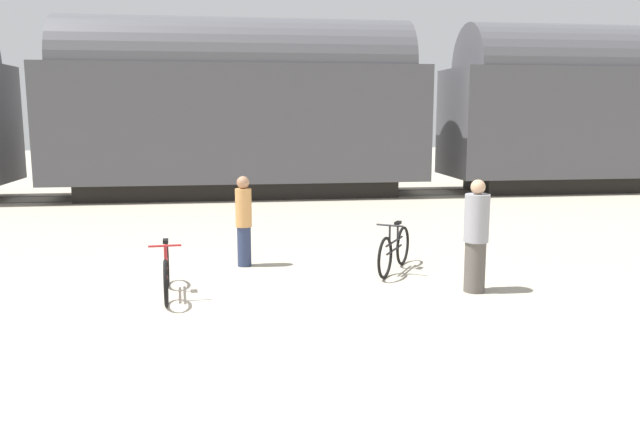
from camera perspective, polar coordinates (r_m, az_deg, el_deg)
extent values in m
plane|color=#B2A893|center=(8.34, -6.39, -9.71)|extent=(80.00, 80.00, 0.00)
cube|color=black|center=(20.62, -7.30, 2.37)|extent=(10.04, 2.35, 0.55)
cube|color=#4C4C51|center=(20.48, -7.42, 8.18)|extent=(11.95, 3.14, 3.62)
cylinder|color=#4C4C51|center=(20.53, -7.53, 13.24)|extent=(11.00, 2.98, 2.98)
cube|color=black|center=(24.50, 25.01, 2.65)|extent=(10.04, 2.35, 0.55)
cube|color=#4C4C51|center=(24.39, 25.34, 7.53)|extent=(11.95, 3.14, 3.62)
cylinder|color=#4C4C51|center=(24.43, 25.64, 11.77)|extent=(11.00, 2.98, 2.98)
cube|color=#4C4238|center=(19.94, -7.26, 1.36)|extent=(50.13, 0.07, 0.01)
cube|color=#4C4238|center=(21.36, -7.30, 1.88)|extent=(50.13, 0.07, 0.01)
torus|color=black|center=(10.29, 5.97, -4.04)|extent=(0.41, 0.62, 0.70)
torus|color=black|center=(11.24, 7.58, -2.94)|extent=(0.41, 0.62, 0.70)
cylinder|color=black|center=(10.73, 6.83, -2.54)|extent=(0.50, 0.79, 0.04)
cylinder|color=black|center=(10.76, 6.81, -3.30)|extent=(0.46, 0.72, 0.04)
cylinder|color=black|center=(10.87, 7.12, -1.61)|extent=(0.04, 0.04, 0.29)
cube|color=black|center=(10.84, 7.13, -0.86)|extent=(0.17, 0.21, 0.05)
cylinder|color=black|center=(10.43, 6.39, -1.96)|extent=(0.04, 0.04, 0.32)
cylinder|color=black|center=(10.40, 6.40, -1.09)|extent=(0.41, 0.27, 0.03)
torus|color=black|center=(9.03, -13.91, -6.21)|extent=(0.11, 0.68, 0.67)
torus|color=black|center=(10.09, -13.81, -4.59)|extent=(0.11, 0.68, 0.67)
cylinder|color=#A31E23|center=(9.52, -13.89, -4.35)|extent=(0.12, 0.96, 0.04)
cylinder|color=#A31E23|center=(9.55, -13.86, -5.17)|extent=(0.11, 0.87, 0.04)
cylinder|color=#A31E23|center=(9.67, -13.91, -3.28)|extent=(0.04, 0.04, 0.28)
cube|color=black|center=(9.64, -13.94, -2.47)|extent=(0.10, 0.21, 0.05)
cylinder|color=#A31E23|center=(9.19, -13.96, -3.84)|extent=(0.04, 0.04, 0.31)
cylinder|color=#A31E23|center=(9.16, -14.00, -2.89)|extent=(0.46, 0.07, 0.03)
cylinder|color=#283351|center=(11.14, -6.94, -3.00)|extent=(0.24, 0.24, 0.71)
cylinder|color=tan|center=(11.02, -7.01, 0.53)|extent=(0.29, 0.29, 0.67)
sphere|color=#A37556|center=(10.96, -7.06, 2.84)|extent=(0.22, 0.22, 0.22)
cylinder|color=#514C47|center=(9.77, 13.97, -4.74)|extent=(0.31, 0.31, 0.78)
cylinder|color=gray|center=(9.62, 14.14, -0.41)|extent=(0.37, 0.37, 0.72)
sphere|color=tan|center=(9.56, 14.25, 2.37)|extent=(0.22, 0.22, 0.22)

